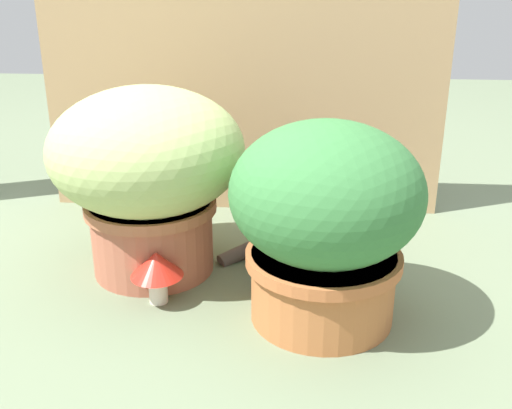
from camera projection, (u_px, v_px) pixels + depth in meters
name	position (u px, v px, depth m)	size (l,w,h in m)	color
ground_plane	(203.00, 284.00, 1.35)	(6.00, 6.00, 0.00)	#68775A
cardboard_backdrop	(242.00, 47.00, 1.64)	(1.14, 0.03, 0.95)	tan
grass_planter	(148.00, 169.00, 1.33)	(0.44, 0.44, 0.44)	#AF6048
leafy_planter	(325.00, 218.00, 1.14)	(0.38, 0.38, 0.41)	#B96D3C
cat	(305.00, 205.00, 1.48)	(0.37, 0.29, 0.32)	#5D514B
mushroom_ornament_red	(157.00, 267.00, 1.25)	(0.11, 0.11, 0.12)	silver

